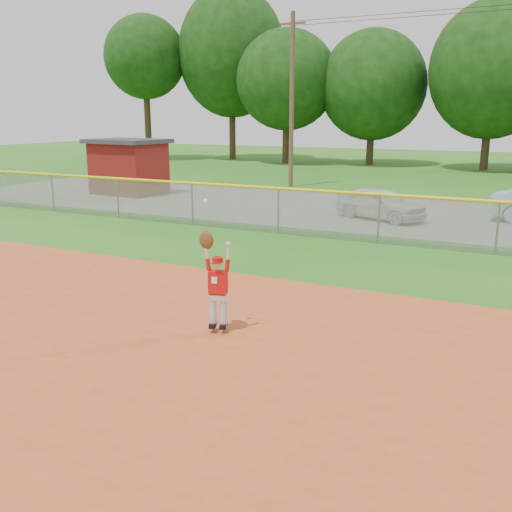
# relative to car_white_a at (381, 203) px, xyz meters

# --- Properties ---
(ground) EXTENTS (120.00, 120.00, 0.00)m
(ground) POSITION_rel_car_white_a_xyz_m (0.98, -14.04, -0.62)
(ground) COLOR #276016
(ground) RESTS_ON ground
(clay_infield) EXTENTS (24.00, 16.00, 0.04)m
(clay_infield) POSITION_rel_car_white_a_xyz_m (0.98, -17.04, -0.60)
(clay_infield) COLOR #A5441D
(clay_infield) RESTS_ON ground
(parking_strip) EXTENTS (44.00, 10.00, 0.03)m
(parking_strip) POSITION_rel_car_white_a_xyz_m (0.98, 1.96, -0.61)
(parking_strip) COLOR slate
(parking_strip) RESTS_ON ground
(car_white_a) EXTENTS (3.75, 2.59, 1.18)m
(car_white_a) POSITION_rel_car_white_a_xyz_m (0.00, 0.00, 0.00)
(car_white_a) COLOR silver
(car_white_a) RESTS_ON parking_strip
(utility_shed) EXTENTS (3.82, 3.09, 2.69)m
(utility_shed) POSITION_rel_car_white_a_xyz_m (-12.98, 1.60, 0.75)
(utility_shed) COLOR #5C110D
(utility_shed) RESTS_ON ground
(outfield_fence) EXTENTS (40.06, 0.10, 1.55)m
(outfield_fence) POSITION_rel_car_white_a_xyz_m (0.98, -4.04, 0.26)
(outfield_fence) COLOR gray
(outfield_fence) RESTS_ON ground
(power_lines) EXTENTS (19.40, 0.24, 9.00)m
(power_lines) POSITION_rel_car_white_a_xyz_m (1.98, 7.96, 4.06)
(power_lines) COLOR #4C3823
(power_lines) RESTS_ON ground
(tree_line) EXTENTS (62.37, 13.00, 14.43)m
(tree_line) POSITION_rel_car_white_a_xyz_m (1.94, 23.87, 6.91)
(tree_line) COLOR #422D1C
(tree_line) RESTS_ON ground
(ballplayer) EXTENTS (0.58, 0.30, 2.30)m
(ballplayer) POSITION_rel_car_white_a_xyz_m (0.32, -12.63, 0.37)
(ballplayer) COLOR silver
(ballplayer) RESTS_ON ground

